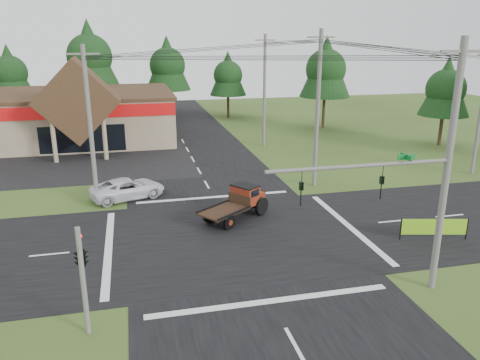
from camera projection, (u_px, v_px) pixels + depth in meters
name	position (u px, v px, depth m)	size (l,w,h in m)	color
ground	(235.00, 237.00, 26.69)	(120.00, 120.00, 0.00)	#35491A
road_ns	(235.00, 237.00, 26.69)	(12.00, 120.00, 0.02)	black
road_ew	(235.00, 237.00, 26.69)	(120.00, 12.00, 0.02)	black
parking_apron	(34.00, 166.00, 41.30)	(28.00, 14.00, 0.02)	black
cvs_building	(31.00, 116.00, 49.94)	(30.40, 18.20, 9.19)	gray
traffic_signal_mast	(409.00, 199.00, 19.69)	(8.12, 0.24, 7.00)	#595651
traffic_signal_corner	(80.00, 248.00, 17.20)	(0.53, 2.48, 4.40)	#595651
utility_pole_nr	(447.00, 168.00, 19.70)	(2.00, 0.30, 11.00)	#595651
utility_pole_nw	(90.00, 125.00, 30.79)	(2.00, 0.30, 10.50)	#595651
utility_pole_ne	(318.00, 109.00, 34.15)	(2.00, 0.30, 11.50)	#595651
utility_pole_n	(264.00, 90.00, 47.21)	(2.00, 0.30, 11.20)	#595651
tree_row_b	(9.00, 71.00, 59.40)	(5.60, 5.60, 10.10)	#332316
tree_row_c	(89.00, 54.00, 60.07)	(7.28, 7.28, 13.13)	#332316
tree_row_d	(167.00, 64.00, 63.58)	(6.16, 6.16, 11.11)	#332316
tree_row_e	(228.00, 74.00, 63.87)	(5.04, 5.04, 9.09)	#332316
tree_side_ne	(326.00, 67.00, 56.36)	(6.16, 6.16, 11.11)	#332316
tree_side_e_near	(446.00, 87.00, 47.35)	(5.04, 5.04, 9.09)	#332316
antique_flatbed_truck	(235.00, 204.00, 28.95)	(1.87, 4.91, 2.05)	#621C0E
roadside_banner	(434.00, 229.00, 26.12)	(3.79, 0.11, 1.29)	#70B317
white_pickup	(128.00, 188.00, 32.85)	(2.38, 5.16, 1.43)	white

